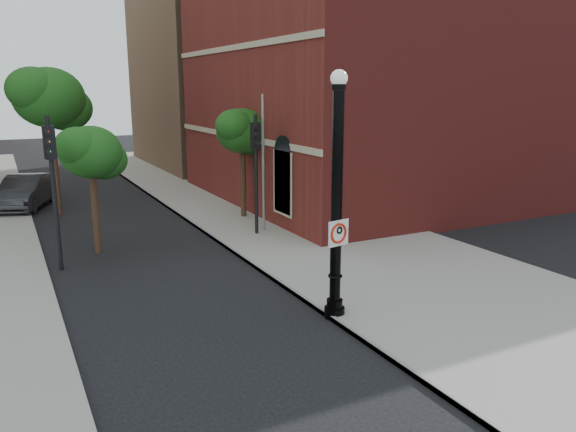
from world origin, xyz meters
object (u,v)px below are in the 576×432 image
parked_car (25,192)px  traffic_signal_left (52,168)px  no_parking_sign (338,233)px  lamppost (336,209)px  traffic_signal_right (256,155)px

parked_car → traffic_signal_left: (0.48, -10.88, 2.50)m
no_parking_sign → parked_car: no_parking_sign is taller
lamppost → traffic_signal_right: lamppost is taller
lamppost → traffic_signal_left: 9.32m
traffic_signal_right → traffic_signal_left: bearing=178.8°
no_parking_sign → lamppost: bearing=68.8°
lamppost → no_parking_sign: bearing=-100.3°
parked_car → traffic_signal_right: size_ratio=1.03×
lamppost → parked_car: bearing=109.1°
parked_car → traffic_signal_right: 12.84m
no_parking_sign → traffic_signal_left: size_ratio=0.13×
lamppost → traffic_signal_left: lamppost is taller
parked_car → traffic_signal_left: 11.17m
traffic_signal_left → traffic_signal_right: traffic_signal_left is taller
traffic_signal_left → traffic_signal_right: 7.39m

